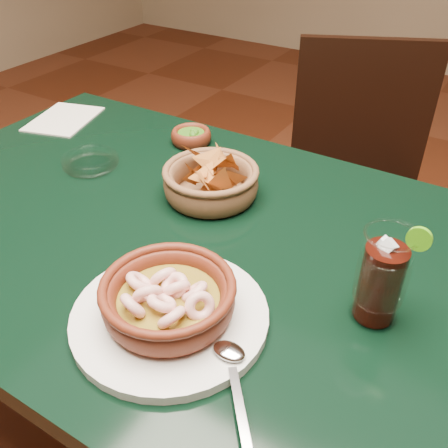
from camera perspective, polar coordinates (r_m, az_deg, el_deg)
The scene contains 9 objects.
ground at distance 1.49m, azimuth -4.56°, elevation -23.94°, with size 7.00×7.00×0.00m, color #471C0C.
dining_table at distance 0.99m, azimuth -6.30°, elevation -4.43°, with size 1.20×0.80×0.75m.
dining_chair at distance 1.54m, azimuth 14.85°, elevation 3.73°, with size 0.56×0.56×0.91m.
shrimp_plate at distance 0.72m, azimuth -6.30°, elevation -8.98°, with size 0.35×0.29×0.08m.
chip_basket at distance 0.98m, azimuth -1.49°, elevation 4.88°, with size 0.22×0.22×0.13m.
guacamole_ramekin at distance 1.20m, azimuth -3.76°, elevation 9.96°, with size 0.11×0.11×0.04m.
cola_drink at distance 0.73m, azimuth 17.55°, elevation -5.89°, with size 0.15×0.15×0.17m.
glass_ashtray at distance 1.13m, azimuth -15.02°, elevation 6.91°, with size 0.13×0.13×0.03m.
paper_menu at distance 1.39m, azimuth -17.83°, elevation 11.35°, with size 0.19×0.22×0.00m.
Camera 1 is at (0.49, -0.58, 1.28)m, focal length 40.00 mm.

